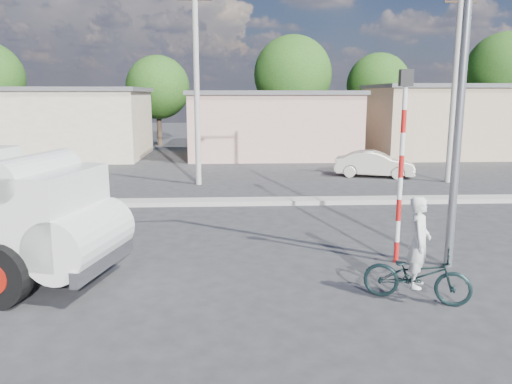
{
  "coord_description": "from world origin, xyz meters",
  "views": [
    {
      "loc": [
        -0.6,
        -9.35,
        3.83
      ],
      "look_at": [
        0.06,
        3.53,
        1.3
      ],
      "focal_mm": 35.0,
      "sensor_mm": 36.0,
      "label": 1
    }
  ],
  "objects_px": {
    "cyclist": "(418,258)",
    "car_cream": "(375,164)",
    "traffic_pole": "(402,151)",
    "streetlight": "(458,39)",
    "bicycle": "(417,275)"
  },
  "relations": [
    {
      "from": "cyclist",
      "to": "car_cream",
      "type": "relative_size",
      "value": 0.47
    },
    {
      "from": "traffic_pole",
      "to": "streetlight",
      "type": "height_order",
      "value": "streetlight"
    },
    {
      "from": "bicycle",
      "to": "car_cream",
      "type": "bearing_deg",
      "value": 10.62
    },
    {
      "from": "cyclist",
      "to": "streetlight",
      "type": "bearing_deg",
      "value": -10.75
    },
    {
      "from": "cyclist",
      "to": "streetlight",
      "type": "height_order",
      "value": "streetlight"
    },
    {
      "from": "cyclist",
      "to": "car_cream",
      "type": "distance_m",
      "value": 14.69
    },
    {
      "from": "traffic_pole",
      "to": "streetlight",
      "type": "relative_size",
      "value": 0.48
    },
    {
      "from": "car_cream",
      "to": "streetlight",
      "type": "bearing_deg",
      "value": -171.69
    },
    {
      "from": "bicycle",
      "to": "cyclist",
      "type": "distance_m",
      "value": 0.34
    },
    {
      "from": "bicycle",
      "to": "cyclist",
      "type": "height_order",
      "value": "cyclist"
    },
    {
      "from": "bicycle",
      "to": "streetlight",
      "type": "distance_m",
      "value": 4.99
    },
    {
      "from": "bicycle",
      "to": "streetlight",
      "type": "bearing_deg",
      "value": -10.75
    },
    {
      "from": "cyclist",
      "to": "traffic_pole",
      "type": "xyz_separation_m",
      "value": [
        0.35,
        2.17,
        1.74
      ]
    },
    {
      "from": "traffic_pole",
      "to": "car_cream",
      "type": "bearing_deg",
      "value": 76.24
    },
    {
      "from": "cyclist",
      "to": "streetlight",
      "type": "relative_size",
      "value": 0.19
    }
  ]
}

